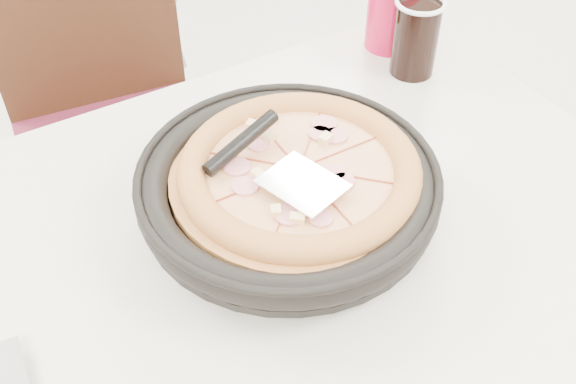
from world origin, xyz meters
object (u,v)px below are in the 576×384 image
chair_far (119,143)px  cola_glass (415,39)px  red_cup (393,6)px  pizza_pan (288,196)px  pizza (299,180)px

chair_far → cola_glass: (0.45, -0.42, 0.34)m
cola_glass → red_cup: bearing=78.1°
pizza_pan → pizza: pizza is taller
pizza_pan → pizza: (0.02, 0.00, 0.02)m
pizza_pan → pizza: bearing=10.0°
pizza_pan → red_cup: bearing=36.5°
pizza → red_cup: (0.38, 0.29, 0.02)m
cola_glass → chair_far: bearing=136.8°
chair_far → pizza: size_ratio=2.69×
chair_far → pizza_pan: (0.07, -0.62, 0.32)m
chair_far → pizza: chair_far is taller
pizza_pan → pizza: 0.03m
chair_far → pizza_pan: bearing=102.8°
pizza_pan → red_cup: (0.40, 0.30, 0.04)m
pizza_pan → cola_glass: size_ratio=3.05×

